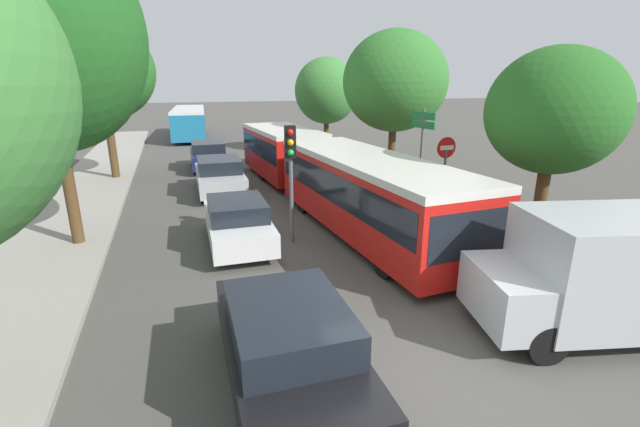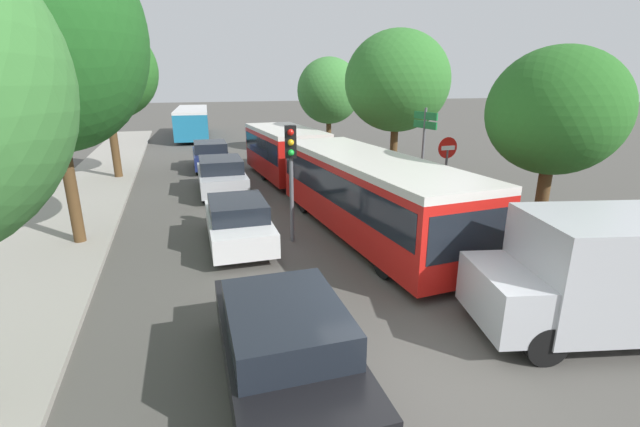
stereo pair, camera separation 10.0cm
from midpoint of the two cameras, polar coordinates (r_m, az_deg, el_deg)
ground_plane at (r=7.48m, az=12.80°, el=-20.81°), size 200.00×200.00×0.00m
kerb_strip_left at (r=22.48m, az=-27.47°, el=3.73°), size 3.20×43.57×0.14m
articulated_bus at (r=16.21m, az=0.82°, el=5.97°), size 3.31×16.46×2.43m
city_bus_rear at (r=38.67m, az=-16.55°, el=11.82°), size 3.28×11.35×2.41m
queued_car_black at (r=6.78m, az=-4.25°, el=-17.11°), size 1.91×4.26×1.47m
queued_car_white at (r=12.51m, az=-10.65°, el=-1.09°), size 1.78×3.99×1.37m
queued_car_silver at (r=18.60m, az=-12.87°, el=4.99°), size 1.96×4.38×1.51m
queued_car_navy at (r=24.05m, az=-14.25°, el=7.56°), size 1.92×4.29×1.47m
white_van at (r=9.65m, az=35.70°, el=-6.30°), size 5.33×3.12×2.31m
traffic_light at (r=12.14m, az=-3.66°, el=7.40°), size 0.36×0.39×3.40m
no_entry_sign at (r=14.93m, az=16.65°, el=6.14°), size 0.70×0.08×2.82m
direction_sign_post at (r=17.36m, az=13.87°, el=10.08°), size 0.19×1.40×3.60m
tree_left_mid at (r=13.51m, az=-32.68°, el=19.22°), size 4.96×4.96×8.56m
tree_left_far at (r=22.56m, az=-26.59°, el=16.37°), size 4.67×4.67×7.23m
tree_right_near at (r=13.10m, az=29.11°, el=11.73°), size 3.52×3.52×5.47m
tree_right_mid at (r=20.73m, az=10.37°, el=16.91°), size 4.77×4.77×6.83m
tree_right_far at (r=28.69m, az=1.31°, el=16.02°), size 4.09×4.09×6.07m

